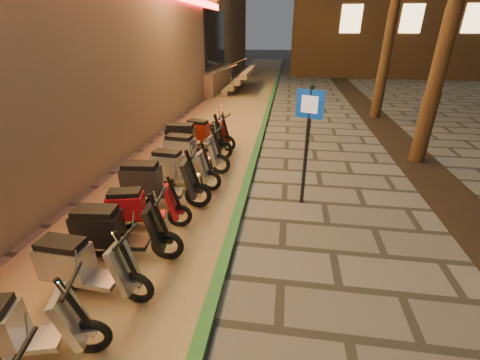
% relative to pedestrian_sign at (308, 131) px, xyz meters
% --- Properties ---
extents(parking_strip, '(3.40, 60.00, 0.01)m').
position_rel_pedestrian_sign_xyz_m(parking_strip, '(-2.96, 5.86, -1.56)').
color(parking_strip, '#8C7251').
rests_on(parking_strip, ground).
extents(green_curb, '(0.18, 60.00, 0.10)m').
position_rel_pedestrian_sign_xyz_m(green_curb, '(-1.26, 5.86, -1.52)').
color(green_curb, '#235E2A').
rests_on(green_curb, ground).
extents(planting_strip, '(1.20, 40.00, 0.02)m').
position_rel_pedestrian_sign_xyz_m(planting_strip, '(3.24, 0.86, -1.56)').
color(planting_strip, black).
rests_on(planting_strip, ground).
extents(pedestrian_sign, '(0.51, 0.22, 2.42)m').
position_rel_pedestrian_sign_xyz_m(pedestrian_sign, '(0.00, 0.00, 0.00)').
color(pedestrian_sign, black).
rests_on(pedestrian_sign, ground).
extents(scooter_5, '(1.56, 0.79, 1.10)m').
position_rel_pedestrian_sign_xyz_m(scooter_5, '(-3.15, -4.10, -1.09)').
color(scooter_5, black).
rests_on(scooter_5, ground).
extents(scooter_6, '(1.59, 0.56, 1.12)m').
position_rel_pedestrian_sign_xyz_m(scooter_6, '(-3.00, -3.08, -1.08)').
color(scooter_6, black).
rests_on(scooter_6, ground).
extents(scooter_7, '(1.69, 0.63, 1.19)m').
position_rel_pedestrian_sign_xyz_m(scooter_7, '(-2.95, -2.29, -1.05)').
color(scooter_7, black).
rests_on(scooter_7, ground).
extents(scooter_8, '(1.47, 0.71, 1.04)m').
position_rel_pedestrian_sign_xyz_m(scooter_8, '(-2.94, -1.44, -1.12)').
color(scooter_8, black).
rests_on(scooter_8, ground).
extents(scooter_9, '(1.80, 0.67, 1.26)m').
position_rel_pedestrian_sign_xyz_m(scooter_9, '(-2.95, -0.61, -1.02)').
color(scooter_9, black).
rests_on(scooter_9, ground).
extents(scooter_10, '(1.62, 0.59, 1.14)m').
position_rel_pedestrian_sign_xyz_m(scooter_10, '(-2.80, 0.33, -1.07)').
color(scooter_10, black).
rests_on(scooter_10, ground).
extents(scooter_11, '(1.73, 0.68, 1.21)m').
position_rel_pedestrian_sign_xyz_m(scooter_11, '(-2.82, 1.31, -1.04)').
color(scooter_11, black).
rests_on(scooter_11, ground).
extents(scooter_12, '(1.85, 0.65, 1.30)m').
position_rel_pedestrian_sign_xyz_m(scooter_12, '(-3.01, 2.14, -1.00)').
color(scooter_12, black).
rests_on(scooter_12, ground).
extents(scooter_13, '(1.58, 0.75, 1.11)m').
position_rel_pedestrian_sign_xyz_m(scooter_13, '(-2.84, 3.06, -1.09)').
color(scooter_13, black).
rests_on(scooter_13, ground).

